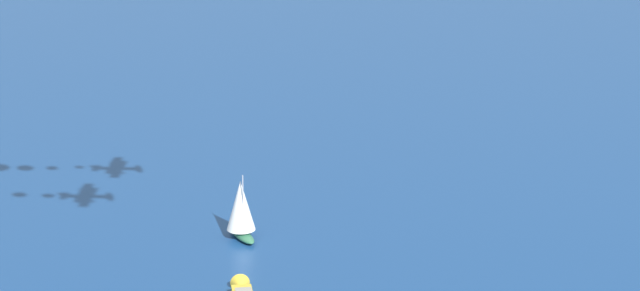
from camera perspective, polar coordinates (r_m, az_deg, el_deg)
sailboat_inshore at (r=161.17m, az=-3.45°, el=-2.75°), size 6.44×5.09×8.33m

